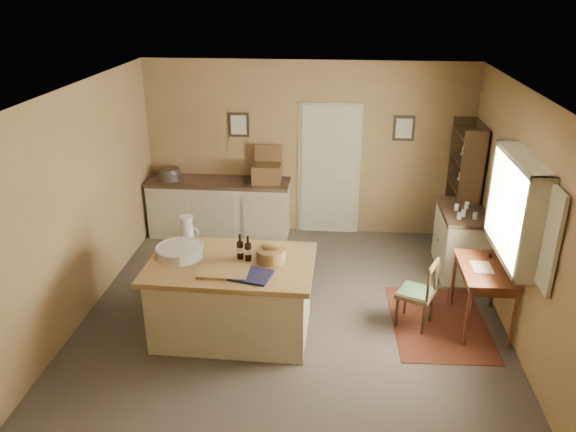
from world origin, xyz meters
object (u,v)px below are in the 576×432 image
sideboard (220,206)px  writing_desk (485,275)px  desk_chair (416,293)px  right_cabinet (460,240)px  shelving_unit (466,190)px  work_island (232,295)px

sideboard → writing_desk: sideboard is taller
sideboard → desk_chair: sideboard is taller
right_cabinet → shelving_unit: bearing=76.9°
sideboard → desk_chair: size_ratio=2.64×
work_island → desk_chair: size_ratio=2.20×
work_island → right_cabinet: bearing=32.7°
writing_desk → desk_chair: 0.81m
work_island → shelving_unit: 3.90m
work_island → right_cabinet: size_ratio=1.75×
sideboard → writing_desk: size_ratio=2.37×
sideboard → shelving_unit: 3.73m
writing_desk → right_cabinet: bearing=90.0°
sideboard → writing_desk: (3.54, -2.27, 0.19)m
desk_chair → right_cabinet: bearing=86.2°
desk_chair → shelving_unit: 2.34m
right_cabinet → writing_desk: bearing=-90.0°
writing_desk → shelving_unit: size_ratio=0.48×
work_island → writing_desk: size_ratio=1.97×
desk_chair → writing_desk: bearing=28.5°
sideboard → right_cabinet: 3.65m
work_island → right_cabinet: work_island is taller
desk_chair → shelving_unit: size_ratio=0.43×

